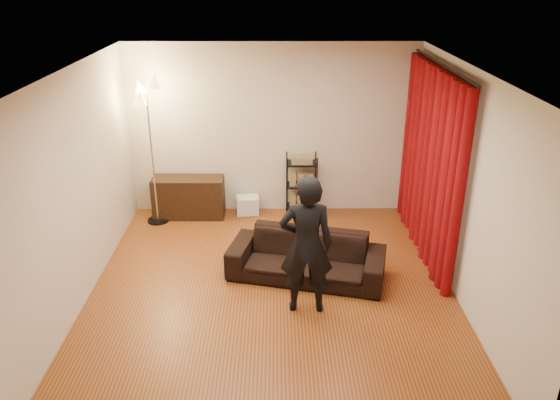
{
  "coord_description": "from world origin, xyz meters",
  "views": [
    {
      "loc": [
        0.05,
        -5.79,
        3.72
      ],
      "look_at": [
        0.1,
        0.3,
        1.1
      ],
      "focal_mm": 35.0,
      "sensor_mm": 36.0,
      "label": 1
    }
  ],
  "objects_px": {
    "media_cabinet": "(189,197)",
    "floor_lamp": "(152,154)",
    "sofa": "(306,257)",
    "person": "(306,245)",
    "wire_shelf": "(301,185)",
    "storage_boxes": "(248,205)"
  },
  "relations": [
    {
      "from": "sofa",
      "to": "wire_shelf",
      "type": "distance_m",
      "value": 1.95
    },
    {
      "from": "person",
      "to": "wire_shelf",
      "type": "bearing_deg",
      "value": -91.02
    },
    {
      "from": "storage_boxes",
      "to": "wire_shelf",
      "type": "bearing_deg",
      "value": -2.31
    },
    {
      "from": "person",
      "to": "storage_boxes",
      "type": "bearing_deg",
      "value": -72.97
    },
    {
      "from": "sofa",
      "to": "person",
      "type": "bearing_deg",
      "value": -79.98
    },
    {
      "from": "media_cabinet",
      "to": "floor_lamp",
      "type": "xyz_separation_m",
      "value": [
        -0.48,
        -0.2,
        0.79
      ]
    },
    {
      "from": "sofa",
      "to": "person",
      "type": "distance_m",
      "value": 0.9
    },
    {
      "from": "wire_shelf",
      "to": "floor_lamp",
      "type": "relative_size",
      "value": 0.46
    },
    {
      "from": "storage_boxes",
      "to": "floor_lamp",
      "type": "bearing_deg",
      "value": -168.7
    },
    {
      "from": "media_cabinet",
      "to": "wire_shelf",
      "type": "relative_size",
      "value": 1.1
    },
    {
      "from": "media_cabinet",
      "to": "floor_lamp",
      "type": "relative_size",
      "value": 0.5
    },
    {
      "from": "person",
      "to": "floor_lamp",
      "type": "distance_m",
      "value": 3.28
    },
    {
      "from": "wire_shelf",
      "to": "floor_lamp",
      "type": "distance_m",
      "value": 2.37
    },
    {
      "from": "person",
      "to": "media_cabinet",
      "type": "relative_size",
      "value": 1.5
    },
    {
      "from": "sofa",
      "to": "media_cabinet",
      "type": "bearing_deg",
      "value": 147.28
    },
    {
      "from": "person",
      "to": "media_cabinet",
      "type": "distance_m",
      "value": 3.17
    },
    {
      "from": "media_cabinet",
      "to": "wire_shelf",
      "type": "xyz_separation_m",
      "value": [
        1.8,
        0.05,
        0.18
      ]
    },
    {
      "from": "sofa",
      "to": "person",
      "type": "height_order",
      "value": "person"
    },
    {
      "from": "media_cabinet",
      "to": "floor_lamp",
      "type": "bearing_deg",
      "value": -156.86
    },
    {
      "from": "sofa",
      "to": "storage_boxes",
      "type": "xyz_separation_m",
      "value": [
        -0.85,
        1.97,
        -0.14
      ]
    },
    {
      "from": "sofa",
      "to": "wire_shelf",
      "type": "height_order",
      "value": "wire_shelf"
    },
    {
      "from": "person",
      "to": "storage_boxes",
      "type": "xyz_separation_m",
      "value": [
        -0.8,
        2.69,
        -0.69
      ]
    }
  ]
}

